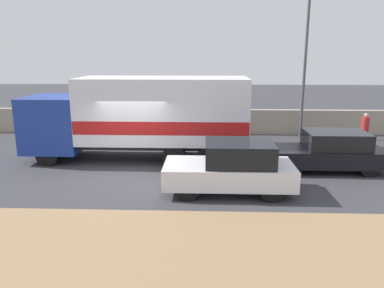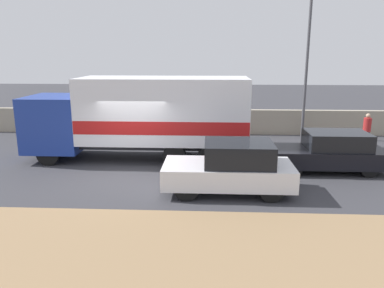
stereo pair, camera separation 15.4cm
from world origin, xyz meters
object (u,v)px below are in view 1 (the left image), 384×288
Objects in this scene: car_hatchback at (232,167)px; pedestrian at (365,130)px; street_lamp at (306,46)px; box_truck at (143,116)px; car_sedan_second at (328,151)px.

car_hatchback is 8.75m from pedestrian.
street_lamp reaches higher than car_hatchback.
pedestrian is at bearing -166.25° from box_truck.
car_hatchback is 0.95× the size of car_sedan_second.
box_truck is (-7.31, -4.36, -2.75)m from street_lamp.
pedestrian is (2.74, 3.59, 0.11)m from car_sedan_second.
car_sedan_second is 4.52m from pedestrian.
box_truck is 5.57× the size of pedestrian.
street_lamp is 1.91× the size of car_sedan_second.
street_lamp is 6.77m from car_sedan_second.
box_truck reaches higher than pedestrian.
car_hatchback is at bearing 32.90° from car_sedan_second.
car_sedan_second is at bearing 170.08° from box_truck.
street_lamp reaches higher than car_sedan_second.
car_sedan_second is (6.96, -1.22, -1.07)m from box_truck.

